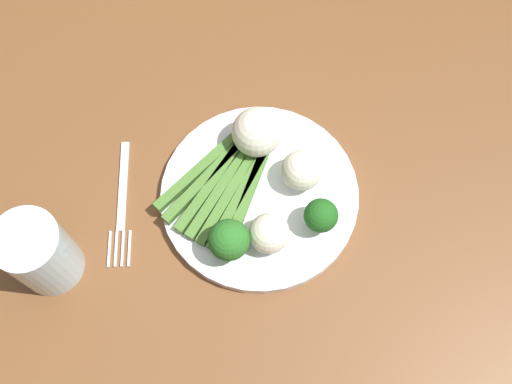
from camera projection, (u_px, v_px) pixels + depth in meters
ground_plane at (248, 306)px, 1.46m from camera, size 6.00×6.00×0.02m
dining_table at (243, 213)px, 0.87m from camera, size 1.46×0.83×0.72m
plate at (256, 196)px, 0.76m from camera, size 0.24×0.24×0.01m
asparagus_bundle at (217, 189)px, 0.75m from camera, size 0.15×0.16×0.01m
broccoli_back at (225, 240)px, 0.70m from camera, size 0.05×0.05×0.06m
broccoli_right at (317, 216)px, 0.72m from camera, size 0.04×0.04×0.05m
cauliflower_mid at (253, 132)px, 0.75m from camera, size 0.06×0.06×0.06m
cauliflower_back_right at (298, 171)px, 0.74m from camera, size 0.05×0.05×0.05m
cauliflower_left at (265, 233)px, 0.71m from camera, size 0.05×0.05×0.05m
fork at (119, 205)px, 0.77m from camera, size 0.03×0.17×0.00m
water_glass at (36, 253)px, 0.69m from camera, size 0.07×0.07×0.11m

